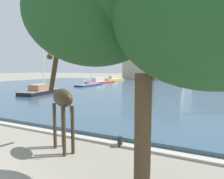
{
  "coord_description": "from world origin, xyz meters",
  "views": [
    {
      "loc": [
        6.73,
        -2.52,
        3.67
      ],
      "look_at": [
        0.49,
        10.25,
        2.2
      ],
      "focal_mm": 32.07,
      "sensor_mm": 36.0,
      "label": 1
    }
  ],
  "objects_px": {
    "sailboat_yellow": "(115,80)",
    "sailboat_navy": "(92,85)",
    "shade_tree": "(150,10)",
    "mooring_bollard": "(120,142)",
    "sailboat_red": "(102,82)",
    "giraffe_statue": "(61,99)",
    "sailboat_black": "(44,92)"
  },
  "relations": [
    {
      "from": "sailboat_yellow",
      "to": "sailboat_navy",
      "type": "distance_m",
      "value": 17.73
    },
    {
      "from": "sailboat_navy",
      "to": "shade_tree",
      "type": "xyz_separation_m",
      "value": [
        20.57,
        -30.4,
        4.69
      ]
    },
    {
      "from": "sailboat_yellow",
      "to": "mooring_bollard",
      "type": "height_order",
      "value": "sailboat_yellow"
    },
    {
      "from": "sailboat_red",
      "to": "sailboat_navy",
      "type": "xyz_separation_m",
      "value": [
        1.48,
        -7.14,
        -0.2
      ]
    },
    {
      "from": "sailboat_red",
      "to": "sailboat_navy",
      "type": "relative_size",
      "value": 1.09
    },
    {
      "from": "sailboat_navy",
      "to": "mooring_bollard",
      "type": "height_order",
      "value": "sailboat_navy"
    },
    {
      "from": "sailboat_red",
      "to": "giraffe_statue",
      "type": "bearing_deg",
      "value": -63.68
    },
    {
      "from": "sailboat_red",
      "to": "shade_tree",
      "type": "height_order",
      "value": "sailboat_red"
    },
    {
      "from": "giraffe_statue",
      "to": "sailboat_yellow",
      "type": "relative_size",
      "value": 0.61
    },
    {
      "from": "shade_tree",
      "to": "sailboat_black",
      "type": "bearing_deg",
      "value": 140.41
    },
    {
      "from": "sailboat_navy",
      "to": "sailboat_yellow",
      "type": "bearing_deg",
      "value": 99.11
    },
    {
      "from": "shade_tree",
      "to": "giraffe_statue",
      "type": "bearing_deg",
      "value": 154.3
    },
    {
      "from": "sailboat_black",
      "to": "sailboat_red",
      "type": "xyz_separation_m",
      "value": [
        -2.92,
        21.73,
        -0.02
      ]
    },
    {
      "from": "giraffe_statue",
      "to": "sailboat_yellow",
      "type": "xyz_separation_m",
      "value": [
        -18.8,
        45.71,
        -1.74
      ]
    },
    {
      "from": "sailboat_black",
      "to": "sailboat_red",
      "type": "relative_size",
      "value": 0.93
    },
    {
      "from": "sailboat_black",
      "to": "sailboat_navy",
      "type": "bearing_deg",
      "value": 95.64
    },
    {
      "from": "sailboat_red",
      "to": "sailboat_navy",
      "type": "distance_m",
      "value": 7.29
    },
    {
      "from": "giraffe_statue",
      "to": "sailboat_navy",
      "type": "bearing_deg",
      "value": 119.56
    },
    {
      "from": "sailboat_red",
      "to": "shade_tree",
      "type": "distance_m",
      "value": 43.77
    },
    {
      "from": "mooring_bollard",
      "to": "shade_tree",
      "type": "bearing_deg",
      "value": -57.19
    },
    {
      "from": "shade_tree",
      "to": "mooring_bollard",
      "type": "xyz_separation_m",
      "value": [
        -2.36,
        3.66,
        -4.77
      ]
    },
    {
      "from": "mooring_bollard",
      "to": "sailboat_red",
      "type": "bearing_deg",
      "value": 120.16
    },
    {
      "from": "giraffe_statue",
      "to": "mooring_bollard",
      "type": "height_order",
      "value": "giraffe_statue"
    },
    {
      "from": "sailboat_yellow",
      "to": "sailboat_red",
      "type": "relative_size",
      "value": 0.75
    },
    {
      "from": "sailboat_yellow",
      "to": "sailboat_black",
      "type": "distance_m",
      "value": 32.37
    },
    {
      "from": "mooring_bollard",
      "to": "sailboat_yellow",
      "type": "bearing_deg",
      "value": 115.4
    },
    {
      "from": "sailboat_yellow",
      "to": "sailboat_navy",
      "type": "height_order",
      "value": "sailboat_navy"
    },
    {
      "from": "giraffe_statue",
      "to": "shade_tree",
      "type": "bearing_deg",
      "value": -25.7
    },
    {
      "from": "sailboat_black",
      "to": "mooring_bollard",
      "type": "height_order",
      "value": "sailboat_black"
    },
    {
      "from": "sailboat_yellow",
      "to": "sailboat_red",
      "type": "height_order",
      "value": "sailboat_red"
    },
    {
      "from": "sailboat_navy",
      "to": "shade_tree",
      "type": "bearing_deg",
      "value": -55.93
    },
    {
      "from": "sailboat_yellow",
      "to": "sailboat_navy",
      "type": "bearing_deg",
      "value": -80.89
    }
  ]
}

